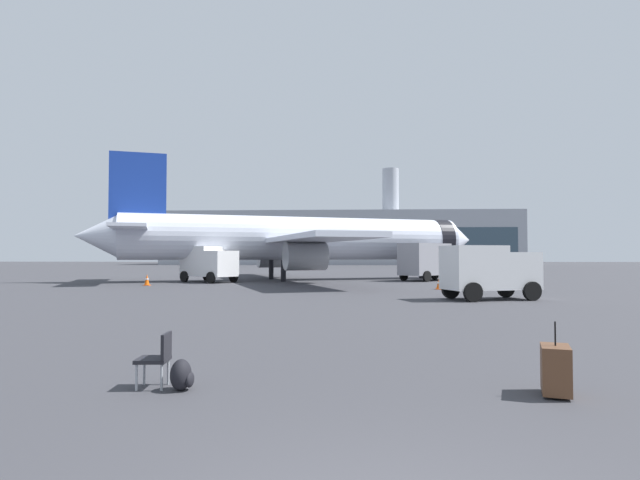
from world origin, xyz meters
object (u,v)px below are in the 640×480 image
Objects in this scene: rolling_suitcase at (556,369)px; traveller_backpack at (182,375)px; service_truck at (208,262)px; safety_cone_mid at (147,280)px; fuel_truck at (430,260)px; cargo_van at (489,270)px; airplane_at_gate at (297,239)px; safety_cone_near at (439,284)px; gate_chair at (158,356)px.

rolling_suitcase reaches higher than traveller_backpack.
safety_cone_mid is (-3.14, -4.81, -1.21)m from service_truck.
cargo_van is (-0.36, -19.67, -0.32)m from fuel_truck.
airplane_at_gate is 47.75× the size of safety_cone_near.
rolling_suitcase is (14.34, -33.12, -1.22)m from service_truck.
airplane_at_gate reaches higher than cargo_van.
safety_cone_near is at bearing 71.49° from traveller_backpack.
safety_cone_mid is 30.67m from traveller_backpack.
traveller_backpack is at bearing -17.97° from gate_chair.
traveller_backpack is at bearing -108.51° from safety_cone_near.
rolling_suitcase is at bearing -58.31° from safety_cone_mid.
gate_chair is (-0.44, 0.14, 0.27)m from traveller_backpack.
safety_cone_near is (17.03, -8.13, -1.25)m from service_truck.
fuel_truck is at bearing 75.22° from traveller_backpack.
cargo_van is at bearing 60.17° from gate_chair.
service_truck is 34.26m from traveller_backpack.
cargo_van is at bearing -91.05° from fuel_truck.
gate_chair reaches higher than traveller_backpack.
safety_cone_mid is 0.74× the size of rolling_suitcase.
gate_chair is (-8.80, -24.85, 0.14)m from safety_cone_near.
fuel_truck is at bearing 74.53° from gate_chair.
traveller_backpack is 0.53m from gate_chair.
traveller_backpack is at bearing -118.52° from cargo_van.
service_truck is 6.02× the size of gate_chair.
safety_cone_near is 20.44m from safety_cone_mid.
safety_cone_near is (10.26, -12.25, -3.30)m from airplane_at_gate.
gate_chair reaches higher than safety_cone_near.
gate_chair is at bearing -75.99° from service_truck.
safety_cone_mid is at bearing 111.98° from gate_chair.
rolling_suitcase is (-2.70, -24.99, 0.03)m from safety_cone_near.
service_truck is 24.02m from cargo_van.
safety_cone_mid is at bearing 121.69° from rolling_suitcase.
traveller_backpack is (-9.74, -36.94, -1.54)m from fuel_truck.
airplane_at_gate reaches higher than service_truck.
gate_chair is at bearing 162.03° from traveller_backpack.
fuel_truck reaches higher than service_truck.
cargo_van is 5.57× the size of gate_chair.
fuel_truck is 37.19m from rolling_suitcase.
cargo_van is at bearing -27.52° from safety_cone_mid.
service_truck is 4.70× the size of rolling_suitcase.
service_truck is at bearing 113.41° from rolling_suitcase.
airplane_at_gate is at bearing 101.49° from rolling_suitcase.
airplane_at_gate reaches higher than rolling_suitcase.
cargo_van is 19.69m from traveller_backpack.
service_truck is 0.85× the size of fuel_truck.
service_truck reaches higher than cargo_van.
airplane_at_gate is at bearing 42.03° from safety_cone_mid.
service_truck is 1.08× the size of cargo_van.
traveller_backpack is (8.67, -33.12, -1.37)m from service_truck.
safety_cone_near is at bearing 83.84° from rolling_suitcase.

